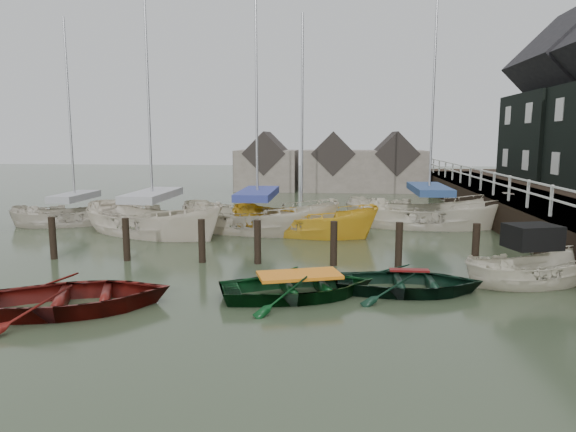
# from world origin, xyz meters

# --- Properties ---
(ground) EXTENTS (120.00, 120.00, 0.00)m
(ground) POSITION_xyz_m (0.00, 0.00, 0.00)
(ground) COLOR #2E3A25
(ground) RESTS_ON ground
(pier) EXTENTS (3.04, 32.00, 2.70)m
(pier) POSITION_xyz_m (9.48, 10.00, 0.71)
(pier) COLOR black
(pier) RESTS_ON ground
(mooring_pilings) EXTENTS (13.72, 0.22, 1.80)m
(mooring_pilings) POSITION_xyz_m (-1.11, 3.00, 0.50)
(mooring_pilings) COLOR black
(mooring_pilings) RESTS_ON ground
(far_sheds) EXTENTS (14.00, 4.08, 4.39)m
(far_sheds) POSITION_xyz_m (0.83, 26.00, 1.86)
(far_sheds) COLOR #665B51
(far_sheds) RESTS_ON ground
(rowboat_red) EXTENTS (5.26, 4.53, 0.92)m
(rowboat_red) POSITION_xyz_m (-4.79, -1.81, 0.00)
(rowboat_red) COLOR #4E0E0B
(rowboat_red) RESTS_ON ground
(rowboat_green) EXTENTS (4.62, 3.89, 0.82)m
(rowboat_green) POSITION_xyz_m (0.37, -0.30, 0.00)
(rowboat_green) COLOR black
(rowboat_green) RESTS_ON ground
(rowboat_dkgreen) EXTENTS (3.82, 2.76, 0.78)m
(rowboat_dkgreen) POSITION_xyz_m (3.16, 0.37, 0.00)
(rowboat_dkgreen) COLOR black
(rowboat_dkgreen) RESTS_ON ground
(motorboat) EXTENTS (4.26, 2.55, 2.39)m
(motorboat) POSITION_xyz_m (6.60, 1.39, 0.11)
(motorboat) COLOR beige
(motorboat) RESTS_ON ground
(sailboat_a) EXTENTS (7.54, 5.39, 11.73)m
(sailboat_a) POSITION_xyz_m (-6.26, 7.57, 0.06)
(sailboat_a) COLOR beige
(sailboat_a) RESTS_ON ground
(sailboat_b) EXTENTS (7.48, 4.17, 11.23)m
(sailboat_b) POSITION_xyz_m (-2.05, 8.53, 0.06)
(sailboat_b) COLOR beige
(sailboat_b) RESTS_ON ground
(sailboat_c) EXTENTS (6.88, 4.31, 10.02)m
(sailboat_c) POSITION_xyz_m (-0.15, 8.17, 0.01)
(sailboat_c) COLOR gold
(sailboat_c) RESTS_ON ground
(sailboat_d) EXTENTS (7.58, 3.35, 13.61)m
(sailboat_d) POSITION_xyz_m (5.39, 10.53, 0.06)
(sailboat_d) COLOR beige
(sailboat_d) RESTS_ON ground
(sailboat_e) EXTENTS (5.86, 4.08, 10.22)m
(sailboat_e) POSITION_xyz_m (-10.69, 9.60, 0.07)
(sailboat_e) COLOR #B8AD9D
(sailboat_e) RESTS_ON ground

